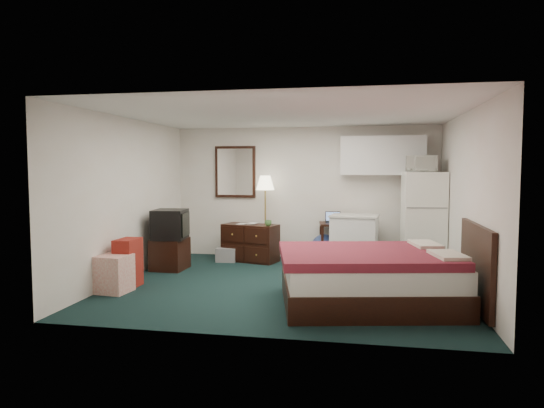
% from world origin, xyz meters
% --- Properties ---
extents(floor, '(5.00, 4.50, 0.01)m').
position_xyz_m(floor, '(0.00, 0.00, 0.00)').
color(floor, black).
rests_on(floor, ground).
extents(ceiling, '(5.00, 4.50, 0.01)m').
position_xyz_m(ceiling, '(0.00, 0.00, 2.50)').
color(ceiling, white).
rests_on(ceiling, walls).
extents(walls, '(5.01, 4.51, 2.50)m').
position_xyz_m(walls, '(0.00, 0.00, 1.25)').
color(walls, white).
rests_on(walls, floor).
extents(mirror, '(0.80, 0.06, 1.00)m').
position_xyz_m(mirror, '(-1.35, 2.22, 1.65)').
color(mirror, white).
rests_on(mirror, walls).
extents(upper_cabinets, '(1.50, 0.35, 0.70)m').
position_xyz_m(upper_cabinets, '(1.45, 2.08, 1.95)').
color(upper_cabinets, white).
rests_on(upper_cabinets, walls).
extents(headboard, '(0.06, 1.56, 1.00)m').
position_xyz_m(headboard, '(2.46, -0.85, 0.55)').
color(headboard, black).
rests_on(headboard, walls).
extents(dresser, '(1.09, 0.71, 0.69)m').
position_xyz_m(dresser, '(-0.93, 1.69, 0.34)').
color(dresser, black).
rests_on(dresser, floor).
extents(floor_lamp, '(0.37, 0.37, 1.58)m').
position_xyz_m(floor_lamp, '(-0.70, 1.94, 0.79)').
color(floor_lamp, gold).
rests_on(floor_lamp, floor).
extents(desk, '(0.64, 0.64, 0.72)m').
position_xyz_m(desk, '(0.62, 1.93, 0.36)').
color(desk, black).
rests_on(desk, floor).
extents(exercise_ball, '(0.56, 0.56, 0.50)m').
position_xyz_m(exercise_ball, '(0.42, 1.96, 0.25)').
color(exercise_ball, navy).
rests_on(exercise_ball, floor).
extents(kitchen_counter, '(0.86, 0.69, 0.86)m').
position_xyz_m(kitchen_counter, '(0.97, 1.71, 0.43)').
color(kitchen_counter, white).
rests_on(kitchen_counter, floor).
extents(fridge, '(0.71, 0.71, 1.66)m').
position_xyz_m(fridge, '(2.13, 1.61, 0.83)').
color(fridge, white).
rests_on(fridge, floor).
extents(bed, '(2.40, 2.04, 0.68)m').
position_xyz_m(bed, '(1.19, -0.85, 0.34)').
color(bed, '#4C1623').
rests_on(bed, floor).
extents(tv_stand, '(0.54, 0.59, 0.53)m').
position_xyz_m(tv_stand, '(-2.11, 0.73, 0.26)').
color(tv_stand, black).
rests_on(tv_stand, floor).
extents(suitcase, '(0.27, 0.44, 0.70)m').
position_xyz_m(suitcase, '(-2.23, -0.54, 0.35)').
color(suitcase, maroon).
rests_on(suitcase, floor).
extents(retail_box, '(0.45, 0.45, 0.52)m').
position_xyz_m(retail_box, '(-2.28, -0.86, 0.26)').
color(retail_box, silver).
rests_on(retail_box, floor).
extents(file_bin, '(0.38, 0.30, 0.25)m').
position_xyz_m(file_bin, '(-1.36, 1.57, 0.13)').
color(file_bin, gray).
rests_on(file_bin, floor).
extents(cardboard_box_a, '(0.28, 0.26, 0.20)m').
position_xyz_m(cardboard_box_a, '(-0.03, 1.18, 0.10)').
color(cardboard_box_a, '#9D7A45').
rests_on(cardboard_box_a, floor).
extents(cardboard_box_b, '(0.28, 0.31, 0.26)m').
position_xyz_m(cardboard_box_b, '(0.71, 1.45, 0.13)').
color(cardboard_box_b, '#9D7A45').
rests_on(cardboard_box_b, floor).
extents(laptop, '(0.31, 0.26, 0.19)m').
position_xyz_m(laptop, '(0.58, 1.93, 0.82)').
color(laptop, black).
rests_on(laptop, desk).
extents(crt_tv, '(0.60, 0.64, 0.50)m').
position_xyz_m(crt_tv, '(-2.09, 0.71, 0.78)').
color(crt_tv, black).
rests_on(crt_tv, tv_stand).
extents(microwave, '(0.51, 0.29, 0.34)m').
position_xyz_m(microwave, '(2.07, 1.57, 1.83)').
color(microwave, white).
rests_on(microwave, fridge).
extents(book_a, '(0.15, 0.04, 0.20)m').
position_xyz_m(book_a, '(-1.15, 1.66, 0.79)').
color(book_a, '#9D7A45').
rests_on(book_a, dresser).
extents(book_b, '(0.16, 0.05, 0.21)m').
position_xyz_m(book_b, '(-0.98, 1.75, 0.79)').
color(book_b, '#9D7A45').
rests_on(book_b, dresser).
extents(mug, '(0.16, 0.14, 0.13)m').
position_xyz_m(mug, '(-0.56, 1.50, 0.75)').
color(mug, '#487B3B').
rests_on(mug, dresser).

